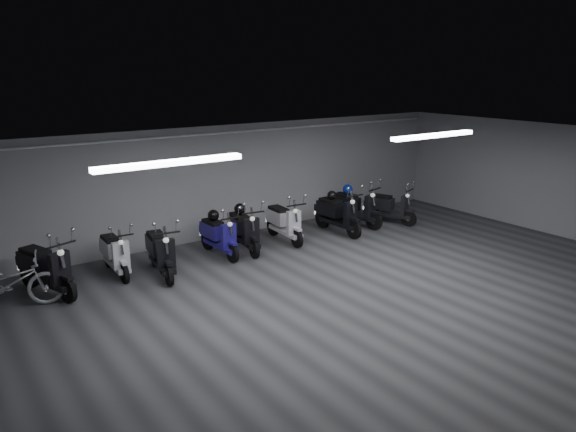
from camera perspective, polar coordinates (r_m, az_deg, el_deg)
floor at (r=10.17m, az=7.04°, el=-9.03°), size 14.00×10.00×0.01m
ceiling at (r=9.37m, az=7.60°, el=6.84°), size 14.00×10.00×0.01m
back_wall at (r=13.67m, az=-6.90°, el=3.53°), size 14.00×0.01×2.80m
right_wall at (r=15.19m, az=27.36°, el=3.09°), size 0.01×10.00×2.80m
fluor_strip_left at (r=8.60m, az=-12.14°, el=5.44°), size 2.40×0.18×0.08m
fluor_strip_right at (r=12.22m, az=14.92°, el=8.10°), size 2.40×0.18×0.08m
conduit at (r=13.41m, az=-6.89°, el=8.58°), size 13.60×0.05×0.05m
scooter_0 at (r=11.14m, az=-23.97°, el=-4.24°), size 1.21×1.95×1.38m
scooter_2 at (r=11.73m, az=-17.62°, el=-3.09°), size 0.59×1.65×1.22m
scooter_3 at (r=11.43m, az=-13.16°, el=-2.94°), size 0.86×1.85×1.33m
scooter_4 at (r=12.40m, az=-7.20°, el=-1.40°), size 0.62×1.70×1.25m
scooter_5 at (r=12.69m, az=-4.60°, el=-0.80°), size 0.84×1.83×1.31m
scooter_6 at (r=13.34m, az=-0.37°, el=0.01°), size 0.69×1.77×1.29m
scooter_7 at (r=14.07m, az=5.25°, el=0.89°), size 0.66×1.84×1.36m
scooter_8 at (r=14.75m, az=7.02°, el=1.51°), size 1.07×1.92×1.35m
scooter_9 at (r=15.17m, az=10.62°, el=1.49°), size 1.12×1.73×1.22m
bicycle at (r=10.83m, az=-27.25°, el=-5.75°), size 1.92×1.04×1.18m
helmet_0 at (r=14.18m, az=4.59°, el=2.19°), size 0.24×0.24×0.24m
helmet_1 at (r=12.52m, az=-7.78°, el=0.08°), size 0.26×0.26×0.26m
helmet_2 at (r=14.82m, az=6.24°, el=2.78°), size 0.27×0.27×0.27m
helmet_3 at (r=12.84m, az=-5.03°, el=0.73°), size 0.27×0.27×0.27m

